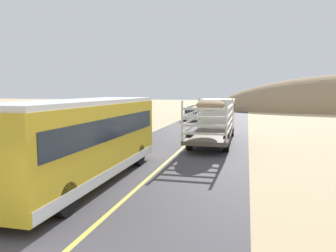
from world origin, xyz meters
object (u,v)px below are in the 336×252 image
(car_far, at_px, (192,115))
(bus, at_px, (84,139))
(boulder_near_shoulder, at_px, (83,115))
(livestock_truck, at_px, (215,115))

(car_far, bearing_deg, bus, -89.25)
(car_far, height_order, boulder_near_shoulder, car_far)
(livestock_truck, xyz_separation_m, bus, (-3.85, -12.35, -0.04))
(bus, bearing_deg, boulder_near_shoulder, 118.31)
(livestock_truck, height_order, boulder_near_shoulder, livestock_truck)
(livestock_truck, relative_size, bus, 0.97)
(car_far, distance_m, boulder_near_shoulder, 14.61)
(car_far, xyz_separation_m, boulder_near_shoulder, (-14.61, 0.07, -0.35))
(bus, distance_m, boulder_near_shoulder, 31.60)
(boulder_near_shoulder, bearing_deg, car_far, -0.29)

